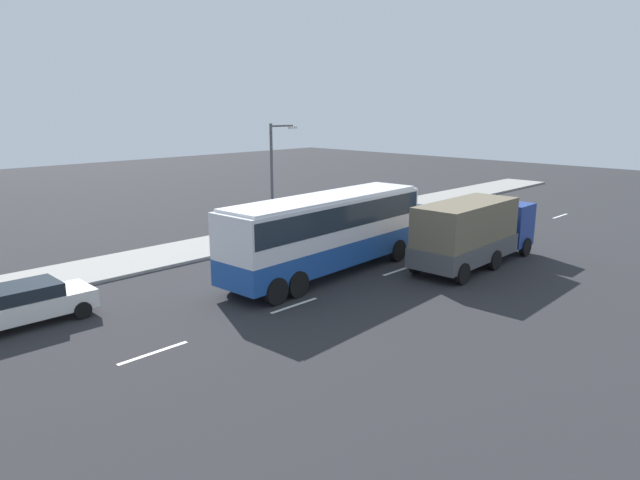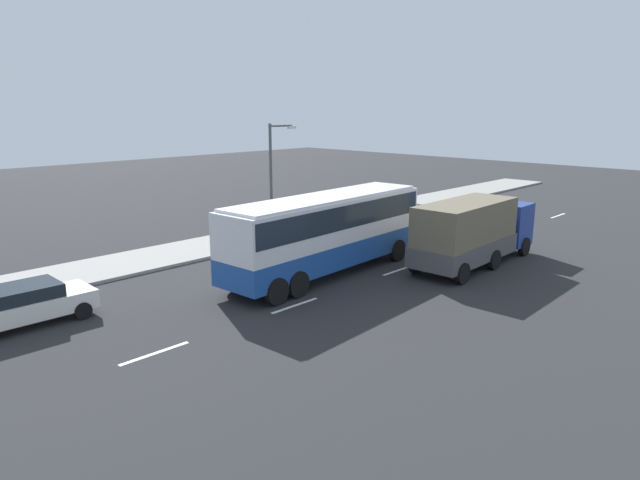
{
  "view_description": "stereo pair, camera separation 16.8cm",
  "coord_description": "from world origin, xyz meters",
  "views": [
    {
      "loc": [
        -16.19,
        -17.22,
        7.53
      ],
      "look_at": [
        1.11,
        -0.24,
        1.76
      ],
      "focal_mm": 31.41,
      "sensor_mm": 36.0,
      "label": 1
    },
    {
      "loc": [
        -16.3,
        -17.1,
        7.53
      ],
      "look_at": [
        1.11,
        -0.24,
        1.76
      ],
      "focal_mm": 31.41,
      "sensor_mm": 36.0,
      "label": 2
    }
  ],
  "objects": [
    {
      "name": "sidewalk_curb",
      "position": [
        0.0,
        8.03,
        0.07
      ],
      "size": [
        80.0,
        4.0,
        0.15
      ],
      "primitive_type": "cube",
      "color": "gray",
      "rests_on": "ground_plane"
    },
    {
      "name": "car_blue_saloon",
      "position": [
        12.85,
        3.09,
        0.76
      ],
      "size": [
        4.24,
        1.97,
        1.43
      ],
      "rotation": [
        0.0,
        0.0,
        -0.01
      ],
      "color": "#194799",
      "rests_on": "ground_plane"
    },
    {
      "name": "street_lamp",
      "position": [
        4.17,
        6.3,
        3.95
      ],
      "size": [
        1.94,
        0.24,
        6.52
      ],
      "color": "#47474C",
      "rests_on": "sidewalk_curb"
    },
    {
      "name": "car_black_sedan",
      "position": [
        13.48,
        0.08,
        0.77
      ],
      "size": [
        4.36,
        2.34,
        1.43
      ],
      "rotation": [
        0.0,
        0.0,
        0.12
      ],
      "color": "black",
      "rests_on": "ground_plane"
    },
    {
      "name": "lane_centreline",
      "position": [
        2.92,
        -2.07,
        0.0
      ],
      "size": [
        40.62,
        0.16,
        0.01
      ],
      "color": "white",
      "rests_on": "ground_plane"
    },
    {
      "name": "pedestrian_near_curb",
      "position": [
        6.69,
        6.55,
        1.18
      ],
      "size": [
        0.32,
        0.32,
        1.77
      ],
      "rotation": [
        0.0,
        0.0,
        2.39
      ],
      "color": "black",
      "rests_on": "sidewalk_curb"
    },
    {
      "name": "car_white_minivan",
      "position": [
        -10.14,
        3.36,
        0.78
      ],
      "size": [
        4.51,
        2.02,
        1.45
      ],
      "rotation": [
        0.0,
        0.0,
        -0.01
      ],
      "color": "white",
      "rests_on": "ground_plane"
    },
    {
      "name": "cargo_truck",
      "position": [
        7.84,
        -4.05,
        1.73
      ],
      "size": [
        8.4,
        2.82,
        3.21
      ],
      "rotation": [
        0.0,
        0.0,
        0.03
      ],
      "color": "navy",
      "rests_on": "ground_plane"
    },
    {
      "name": "coach_bus",
      "position": [
        1.75,
        -0.04,
        2.26
      ],
      "size": [
        11.4,
        3.25,
        3.65
      ],
      "rotation": [
        0.0,
        0.0,
        0.05
      ],
      "color": "#1E4C9E",
      "rests_on": "ground_plane"
    },
    {
      "name": "pedestrian_at_crossing",
      "position": [
        4.94,
        7.27,
        1.17
      ],
      "size": [
        0.32,
        0.32,
        1.75
      ],
      "rotation": [
        0.0,
        0.0,
        1.59
      ],
      "color": "brown",
      "rests_on": "sidewalk_curb"
    },
    {
      "name": "ground_plane",
      "position": [
        0.0,
        0.0,
        0.0
      ],
      "size": [
        120.0,
        120.0,
        0.0
      ],
      "primitive_type": "plane",
      "color": "#28282B"
    }
  ]
}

